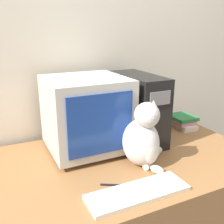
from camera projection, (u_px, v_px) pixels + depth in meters
wall_back at (71, 52)px, 1.69m from camera, size 7.00×0.05×2.50m
desk at (104, 217)px, 1.51m from camera, size 1.75×0.90×0.71m
crt_monitor at (86, 114)px, 1.49m from camera, size 0.44×0.43×0.43m
computer_tower at (138, 108)px, 1.64m from camera, size 0.19×0.45×0.42m
keyboard at (138, 192)px, 1.13m from camera, size 0.46×0.15×0.02m
cat at (143, 139)px, 1.34m from camera, size 0.30×0.28×0.35m
book_stack at (182, 121)px, 1.90m from camera, size 0.16×0.22×0.09m
pen at (118, 185)px, 1.19m from camera, size 0.14×0.09×0.01m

